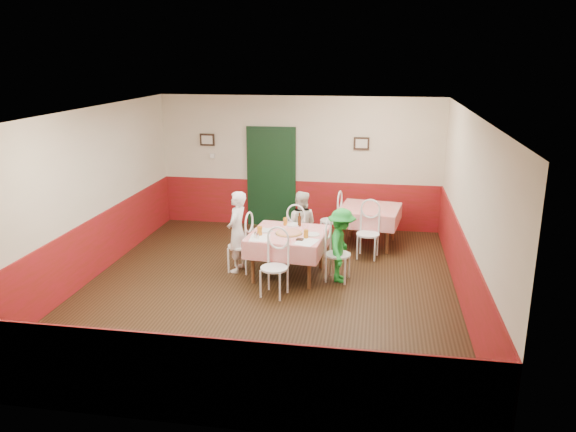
% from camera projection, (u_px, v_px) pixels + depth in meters
% --- Properties ---
extents(floor, '(7.00, 7.00, 0.00)m').
position_uv_depth(floor, '(268.00, 289.00, 9.00)').
color(floor, black).
rests_on(floor, ground).
extents(ceiling, '(7.00, 7.00, 0.00)m').
position_uv_depth(ceiling, '(266.00, 112.00, 8.22)').
color(ceiling, white).
rests_on(ceiling, back_wall).
extents(back_wall, '(6.00, 0.10, 2.80)m').
position_uv_depth(back_wall, '(299.00, 163.00, 11.93)').
color(back_wall, beige).
rests_on(back_wall, ground).
extents(front_wall, '(6.00, 0.10, 2.80)m').
position_uv_depth(front_wall, '(194.00, 299.00, 5.29)').
color(front_wall, beige).
rests_on(front_wall, ground).
extents(left_wall, '(0.10, 7.00, 2.80)m').
position_uv_depth(left_wall, '(85.00, 197.00, 9.08)').
color(left_wall, beige).
rests_on(left_wall, ground).
extents(right_wall, '(0.10, 7.00, 2.80)m').
position_uv_depth(right_wall, '(469.00, 213.00, 8.14)').
color(right_wall, beige).
rests_on(right_wall, ground).
extents(wainscot_back, '(6.00, 0.03, 1.00)m').
position_uv_depth(wainscot_back, '(299.00, 204.00, 12.16)').
color(wainscot_back, maroon).
rests_on(wainscot_back, ground).
extents(wainscot_front, '(6.00, 0.03, 1.00)m').
position_uv_depth(wainscot_front, '(198.00, 382.00, 5.56)').
color(wainscot_front, maroon).
rests_on(wainscot_front, ground).
extents(wainscot_left, '(0.03, 7.00, 1.00)m').
position_uv_depth(wainscot_left, '(92.00, 249.00, 9.32)').
color(wainscot_left, maroon).
rests_on(wainscot_left, ground).
extents(wainscot_right, '(0.03, 7.00, 1.00)m').
position_uv_depth(wainscot_right, '(463.00, 271.00, 8.40)').
color(wainscot_right, maroon).
rests_on(wainscot_right, ground).
extents(door, '(0.96, 0.06, 2.10)m').
position_uv_depth(door, '(271.00, 178.00, 12.07)').
color(door, black).
rests_on(door, ground).
extents(picture_left, '(0.32, 0.03, 0.26)m').
position_uv_depth(picture_left, '(207.00, 140.00, 12.07)').
color(picture_left, black).
rests_on(picture_left, back_wall).
extents(picture_right, '(0.32, 0.03, 0.26)m').
position_uv_depth(picture_right, '(362.00, 144.00, 11.55)').
color(picture_right, black).
rests_on(picture_right, back_wall).
extents(thermostat, '(0.10, 0.03, 0.10)m').
position_uv_depth(thermostat, '(212.00, 156.00, 12.15)').
color(thermostat, white).
rests_on(thermostat, back_wall).
extents(main_table, '(1.33, 1.33, 0.77)m').
position_uv_depth(main_table, '(288.00, 254.00, 9.45)').
color(main_table, red).
rests_on(main_table, ground).
extents(second_table, '(1.27, 1.27, 0.77)m').
position_uv_depth(second_table, '(369.00, 226.00, 10.99)').
color(second_table, red).
rests_on(second_table, ground).
extents(chair_left, '(0.47, 0.47, 0.90)m').
position_uv_depth(chair_left, '(240.00, 246.00, 9.63)').
color(chair_left, white).
rests_on(chair_left, ground).
extents(chair_right, '(0.48, 0.48, 0.90)m').
position_uv_depth(chair_right, '(338.00, 255.00, 9.22)').
color(chair_right, white).
rests_on(chair_right, ground).
extents(chair_far, '(0.52, 0.52, 0.90)m').
position_uv_depth(chair_far, '(300.00, 235.00, 10.22)').
color(chair_far, white).
rests_on(chair_far, ground).
extents(chair_near, '(0.50, 0.50, 0.90)m').
position_uv_depth(chair_near, '(274.00, 268.00, 8.64)').
color(chair_near, white).
rests_on(chair_near, ground).
extents(chair_second_a, '(0.48, 0.48, 0.90)m').
position_uv_depth(chair_second_a, '(331.00, 221.00, 11.09)').
color(chair_second_a, white).
rests_on(chair_second_a, ground).
extents(chair_second_b, '(0.48, 0.48, 0.90)m').
position_uv_depth(chair_second_b, '(368.00, 234.00, 10.26)').
color(chair_second_b, white).
rests_on(chair_second_b, ground).
extents(pizza, '(0.46, 0.46, 0.03)m').
position_uv_depth(pizza, '(289.00, 233.00, 9.28)').
color(pizza, '#B74723').
rests_on(pizza, main_table).
extents(plate_left, '(0.27, 0.27, 0.01)m').
position_uv_depth(plate_left, '(265.00, 230.00, 9.43)').
color(plate_left, white).
rests_on(plate_left, main_table).
extents(plate_right, '(0.27, 0.27, 0.01)m').
position_uv_depth(plate_right, '(312.00, 234.00, 9.23)').
color(plate_right, white).
rests_on(plate_right, main_table).
extents(plate_far, '(0.27, 0.27, 0.01)m').
position_uv_depth(plate_far, '(293.00, 225.00, 9.76)').
color(plate_far, white).
rests_on(plate_far, main_table).
extents(glass_a, '(0.09, 0.09, 0.15)m').
position_uv_depth(glass_a, '(260.00, 231.00, 9.19)').
color(glass_a, '#BF7219').
rests_on(glass_a, main_table).
extents(glass_b, '(0.08, 0.08, 0.14)m').
position_uv_depth(glass_b, '(306.00, 234.00, 9.05)').
color(glass_b, '#BF7219').
rests_on(glass_b, main_table).
extents(glass_c, '(0.08, 0.08, 0.13)m').
position_uv_depth(glass_c, '(285.00, 222.00, 9.74)').
color(glass_c, '#BF7219').
rests_on(glass_c, main_table).
extents(beer_bottle, '(0.06, 0.06, 0.22)m').
position_uv_depth(beer_bottle, '(299.00, 220.00, 9.67)').
color(beer_bottle, '#381C0A').
rests_on(beer_bottle, main_table).
extents(shaker_a, '(0.04, 0.04, 0.09)m').
position_uv_depth(shaker_a, '(255.00, 235.00, 9.06)').
color(shaker_a, silver).
rests_on(shaker_a, main_table).
extents(shaker_b, '(0.04, 0.04, 0.09)m').
position_uv_depth(shaker_b, '(258.00, 236.00, 9.01)').
color(shaker_b, silver).
rests_on(shaker_b, main_table).
extents(shaker_c, '(0.04, 0.04, 0.09)m').
position_uv_depth(shaker_c, '(256.00, 235.00, 9.10)').
color(shaker_c, '#B23319').
rests_on(shaker_c, main_table).
extents(menu_left, '(0.32, 0.41, 0.00)m').
position_uv_depth(menu_left, '(260.00, 238.00, 9.09)').
color(menu_left, white).
rests_on(menu_left, main_table).
extents(menu_right, '(0.41, 0.47, 0.00)m').
position_uv_depth(menu_right, '(307.00, 242.00, 8.88)').
color(menu_right, white).
rests_on(menu_right, main_table).
extents(wallet, '(0.12, 0.10, 0.02)m').
position_uv_depth(wallet, '(300.00, 239.00, 8.97)').
color(wallet, black).
rests_on(wallet, main_table).
extents(diner_left, '(0.40, 0.55, 1.41)m').
position_uv_depth(diner_left, '(237.00, 232.00, 9.58)').
color(diner_left, gray).
rests_on(diner_left, ground).
extents(diner_far, '(0.64, 0.52, 1.26)m').
position_uv_depth(diner_far, '(300.00, 225.00, 10.21)').
color(diner_far, gray).
rests_on(diner_far, ground).
extents(diner_right, '(0.49, 0.82, 1.23)m').
position_uv_depth(diner_right, '(341.00, 245.00, 9.16)').
color(diner_right, gray).
rests_on(diner_right, ground).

